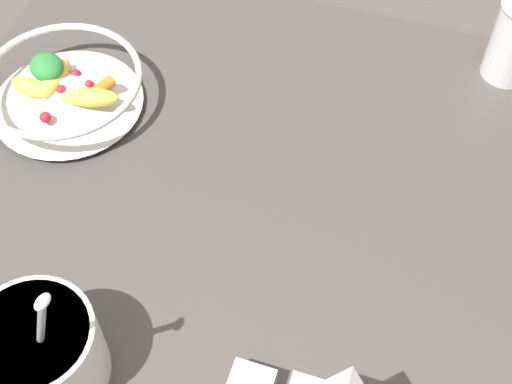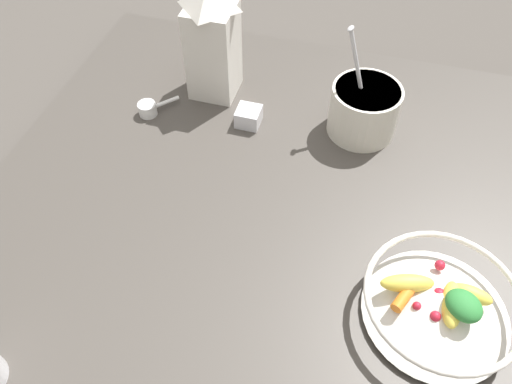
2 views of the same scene
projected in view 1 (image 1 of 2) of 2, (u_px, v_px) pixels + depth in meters
The scene contains 4 objects.
ground_plane at pixel (245, 265), 0.96m from camera, with size 6.00×6.00×0.00m, color #4C4742.
countertop at pixel (245, 256), 0.94m from camera, with size 1.01×1.01×0.05m.
fruit_bowl at pixel (64, 89), 1.04m from camera, with size 0.23×0.23×0.08m.
yogurt_tub at pixel (40, 351), 0.78m from camera, with size 0.14×0.14×0.23m.
Camera 1 is at (0.17, -0.46, 0.83)m, focal length 50.00 mm.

